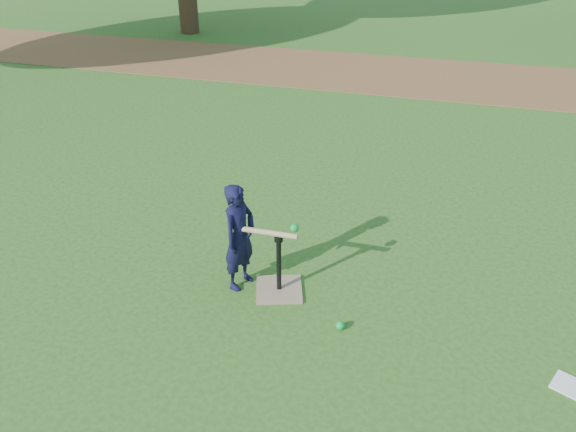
# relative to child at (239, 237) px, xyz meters

# --- Properties ---
(ground) EXTENTS (80.00, 80.00, 0.00)m
(ground) POSITION_rel_child_xyz_m (0.72, 0.17, -0.53)
(ground) COLOR #285116
(ground) RESTS_ON ground
(dirt_strip) EXTENTS (24.00, 3.00, 0.01)m
(dirt_strip) POSITION_rel_child_xyz_m (0.72, 7.67, -0.52)
(dirt_strip) COLOR brown
(dirt_strip) RESTS_ON ground
(child) EXTENTS (0.35, 0.44, 1.06)m
(child) POSITION_rel_child_xyz_m (0.00, 0.00, 0.00)
(child) COLOR black
(child) RESTS_ON ground
(wiffle_ball_ground) EXTENTS (0.08, 0.08, 0.08)m
(wiffle_ball_ground) POSITION_rel_child_xyz_m (1.05, -0.37, -0.49)
(wiffle_ball_ground) COLOR #0D9737
(wiffle_ball_ground) RESTS_ON ground
(clipboard) EXTENTS (0.37, 0.33, 0.01)m
(clipboard) POSITION_rel_child_xyz_m (2.89, -0.53, -0.52)
(clipboard) COLOR white
(clipboard) RESTS_ON ground
(batting_tee) EXTENTS (0.54, 0.54, 0.61)m
(batting_tee) POSITION_rel_child_xyz_m (0.38, -0.00, -0.42)
(batting_tee) COLOR #91755C
(batting_tee) RESTS_ON ground
(swing_action) EXTENTS (0.63, 0.18, 0.12)m
(swing_action) POSITION_rel_child_xyz_m (0.28, -0.01, 0.12)
(swing_action) COLOR tan
(swing_action) RESTS_ON ground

